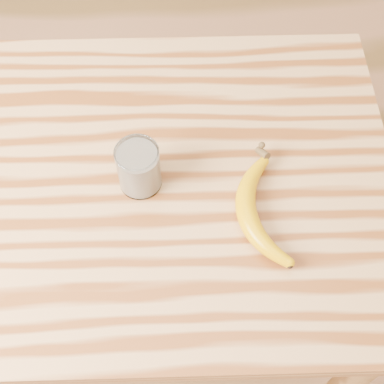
{
  "coord_description": "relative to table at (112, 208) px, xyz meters",
  "views": [
    {
      "loc": [
        0.16,
        -0.59,
        1.82
      ],
      "look_at": [
        0.18,
        -0.06,
        0.93
      ],
      "focal_mm": 50.0,
      "sensor_mm": 36.0,
      "label": 1
    }
  ],
  "objects": [
    {
      "name": "banana",
      "position": [
        0.28,
        -0.1,
        0.15
      ],
      "size": [
        0.16,
        0.35,
        0.04
      ],
      "primitive_type": null,
      "rotation": [
        0.0,
        0.0,
        0.11
      ],
      "color": "#CB8E00",
      "rests_on": "table"
    },
    {
      "name": "table",
      "position": [
        0.0,
        0.0,
        0.0
      ],
      "size": [
        1.2,
        0.8,
        0.9
      ],
      "color": "#B6814B",
      "rests_on": "ground"
    },
    {
      "name": "smoothie_glass",
      "position": [
        0.08,
        -0.01,
        0.18
      ],
      "size": [
        0.09,
        0.09,
        0.11
      ],
      "color": "white",
      "rests_on": "table"
    }
  ]
}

